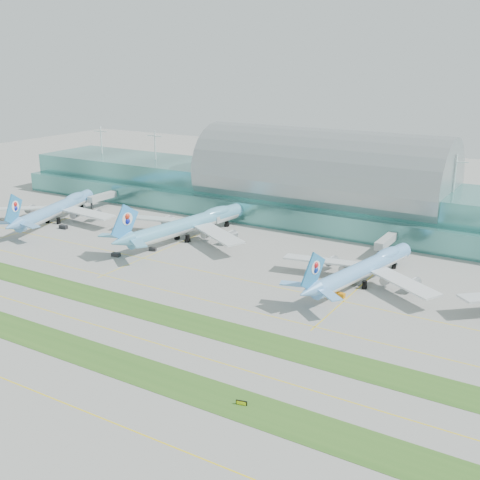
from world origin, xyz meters
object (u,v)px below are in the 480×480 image
Objects in this scene: airliner_b at (189,223)px; taxiway_sign_east at (241,403)px; airliner_a at (57,208)px; airliner_c at (365,268)px; terminal at (321,190)px.

airliner_b reaches higher than taxiway_sign_east.
airliner_c is (152.78, -3.13, -0.48)m from airliner_a.
terminal is 165.18m from taxiway_sign_east.
airliner_c is (82.61, -12.48, -0.90)m from airliner_b.
airliner_b is (70.16, 9.35, 0.42)m from airliner_a.
terminal is 67.99m from airliner_b.
terminal is at bearing 16.26° from airliner_a.
terminal is 5.00× the size of airliner_c.
terminal reaches higher than airliner_b.
airliner_a reaches higher than taxiway_sign_east.
airliner_c is at bearing -55.82° from terminal.
terminal is 4.69× the size of airliner_a.
airliner_b is at bearing -8.79° from airliner_a.
airliner_b is 83.56m from airliner_c.
airliner_b is 130.65m from taxiway_sign_east.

